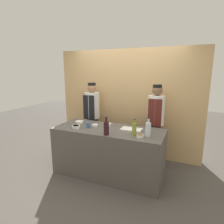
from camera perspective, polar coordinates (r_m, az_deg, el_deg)
ground_plane at (r=3.79m, az=-1.00°, el=-18.09°), size 14.00×14.00×0.00m
cabinet_wall at (r=4.33m, az=4.71°, el=2.72°), size 3.32×0.18×2.40m
counter at (r=3.59m, az=-1.03°, el=-11.93°), size 2.01×0.81×0.89m
sauce_bowl_white at (r=3.57m, az=-5.24°, el=-4.06°), size 0.11×0.11×0.04m
sauce_bowl_yellow at (r=3.86m, az=-9.90°, el=-2.96°), size 0.16×0.16×0.04m
sauce_bowl_orange at (r=3.63m, az=-1.28°, el=-3.74°), size 0.13×0.13×0.04m
sauce_bowl_brown at (r=3.01m, az=8.57°, el=-7.26°), size 0.11×0.11×0.04m
sauce_bowl_purple at (r=3.52m, az=-10.93°, el=-4.39°), size 0.14×0.14×0.05m
cutting_board at (r=3.38m, az=5.92°, el=-5.25°), size 0.37×0.22×0.02m
bottle_wine at (r=3.08m, az=-1.74°, el=-4.87°), size 0.09×0.09×0.30m
bottle_clear at (r=3.06m, az=10.96°, el=-5.09°), size 0.09×0.09×0.31m
bottle_oil at (r=3.08m, az=6.81°, el=-5.12°), size 0.07×0.07×0.28m
cup_blue at (r=3.50m, az=-7.32°, el=-3.97°), size 0.07×0.07×0.10m
chef_left at (r=4.35m, az=-5.98°, el=-1.20°), size 0.34×0.34×1.67m
chef_right at (r=3.88m, az=13.13°, el=-3.06°), size 0.32×0.32×1.67m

